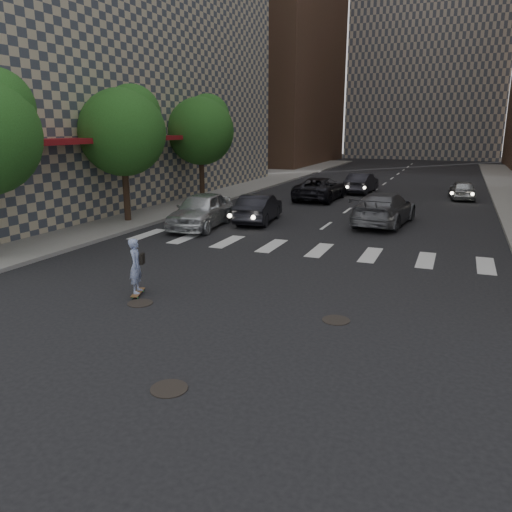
{
  "coord_description": "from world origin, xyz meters",
  "views": [
    {
      "loc": [
        5.83,
        -9.63,
        4.73
      ],
      "look_at": [
        0.89,
        2.59,
        1.3
      ],
      "focal_mm": 35.0,
      "sensor_mm": 36.0,
      "label": 1
    }
  ],
  "objects_px": {
    "traffic_car_a": "(259,208)",
    "tree_c": "(202,128)",
    "traffic_car_c": "(320,189)",
    "silver_sedan": "(201,210)",
    "traffic_car_d": "(462,190)",
    "traffic_car_b": "(384,209)",
    "traffic_car_e": "(362,183)",
    "tree_b": "(125,128)",
    "skateboarder": "(136,266)"
  },
  "relations": [
    {
      "from": "silver_sedan",
      "to": "traffic_car_e",
      "type": "xyz_separation_m",
      "value": [
        4.77,
        15.9,
        -0.12
      ]
    },
    {
      "from": "tree_b",
      "to": "traffic_car_c",
      "type": "bearing_deg",
      "value": 59.21
    },
    {
      "from": "traffic_car_b",
      "to": "traffic_car_c",
      "type": "height_order",
      "value": "traffic_car_b"
    },
    {
      "from": "silver_sedan",
      "to": "traffic_car_e",
      "type": "distance_m",
      "value": 16.6
    },
    {
      "from": "traffic_car_a",
      "to": "traffic_car_e",
      "type": "bearing_deg",
      "value": -108.27
    },
    {
      "from": "tree_c",
      "to": "traffic_car_c",
      "type": "bearing_deg",
      "value": 27.0
    },
    {
      "from": "skateboarder",
      "to": "traffic_car_d",
      "type": "bearing_deg",
      "value": 51.79
    },
    {
      "from": "traffic_car_c",
      "to": "traffic_car_e",
      "type": "distance_m",
      "value": 5.01
    },
    {
      "from": "silver_sedan",
      "to": "traffic_car_c",
      "type": "xyz_separation_m",
      "value": [
        2.89,
        11.27,
        -0.1
      ]
    },
    {
      "from": "skateboarder",
      "to": "traffic_car_a",
      "type": "xyz_separation_m",
      "value": [
        -0.97,
        11.88,
        -0.16
      ]
    },
    {
      "from": "silver_sedan",
      "to": "traffic_car_a",
      "type": "height_order",
      "value": "silver_sedan"
    },
    {
      "from": "tree_c",
      "to": "traffic_car_c",
      "type": "relative_size",
      "value": 1.23
    },
    {
      "from": "skateboarder",
      "to": "traffic_car_c",
      "type": "relative_size",
      "value": 0.31
    },
    {
      "from": "traffic_car_a",
      "to": "traffic_car_c",
      "type": "relative_size",
      "value": 0.81
    },
    {
      "from": "tree_b",
      "to": "silver_sedan",
      "type": "height_order",
      "value": "tree_b"
    },
    {
      "from": "silver_sedan",
      "to": "traffic_car_d",
      "type": "bearing_deg",
      "value": 45.94
    },
    {
      "from": "traffic_car_d",
      "to": "silver_sedan",
      "type": "bearing_deg",
      "value": 46.49
    },
    {
      "from": "silver_sedan",
      "to": "traffic_car_b",
      "type": "xyz_separation_m",
      "value": [
        8.05,
        4.04,
        -0.04
      ]
    },
    {
      "from": "traffic_car_a",
      "to": "traffic_car_b",
      "type": "xyz_separation_m",
      "value": [
        5.99,
        1.73,
        0.09
      ]
    },
    {
      "from": "tree_c",
      "to": "traffic_car_a",
      "type": "bearing_deg",
      "value": -42.29
    },
    {
      "from": "skateboarder",
      "to": "traffic_car_c",
      "type": "height_order",
      "value": "skateboarder"
    },
    {
      "from": "skateboarder",
      "to": "silver_sedan",
      "type": "height_order",
      "value": "silver_sedan"
    },
    {
      "from": "silver_sedan",
      "to": "traffic_car_a",
      "type": "xyz_separation_m",
      "value": [
        2.06,
        2.31,
        -0.13
      ]
    },
    {
      "from": "skateboarder",
      "to": "traffic_car_b",
      "type": "relative_size",
      "value": 0.3
    },
    {
      "from": "traffic_car_c",
      "to": "traffic_car_e",
      "type": "relative_size",
      "value": 1.22
    },
    {
      "from": "tree_c",
      "to": "traffic_car_d",
      "type": "bearing_deg",
      "value": 24.99
    },
    {
      "from": "silver_sedan",
      "to": "tree_c",
      "type": "bearing_deg",
      "value": 110.59
    },
    {
      "from": "traffic_car_a",
      "to": "tree_b",
      "type": "bearing_deg",
      "value": 15.84
    },
    {
      "from": "traffic_car_d",
      "to": "traffic_car_e",
      "type": "distance_m",
      "value": 6.91
    },
    {
      "from": "traffic_car_e",
      "to": "silver_sedan",
      "type": "bearing_deg",
      "value": 77.48
    },
    {
      "from": "silver_sedan",
      "to": "traffic_car_d",
      "type": "relative_size",
      "value": 1.31
    },
    {
      "from": "traffic_car_b",
      "to": "traffic_car_d",
      "type": "height_order",
      "value": "traffic_car_b"
    },
    {
      "from": "skateboarder",
      "to": "traffic_car_e",
      "type": "distance_m",
      "value": 25.53
    },
    {
      "from": "traffic_car_d",
      "to": "traffic_car_a",
      "type": "bearing_deg",
      "value": 47.27
    },
    {
      "from": "skateboarder",
      "to": "traffic_car_e",
      "type": "height_order",
      "value": "skateboarder"
    },
    {
      "from": "traffic_car_e",
      "to": "traffic_car_d",
      "type": "bearing_deg",
      "value": 176.98
    },
    {
      "from": "traffic_car_a",
      "to": "traffic_car_e",
      "type": "xyz_separation_m",
      "value": [
        2.71,
        13.6,
        0.01
      ]
    },
    {
      "from": "tree_c",
      "to": "silver_sedan",
      "type": "height_order",
      "value": "tree_c"
    },
    {
      "from": "skateboarder",
      "to": "traffic_car_b",
      "type": "xyz_separation_m",
      "value": [
        5.02,
        13.61,
        -0.08
      ]
    },
    {
      "from": "tree_c",
      "to": "traffic_car_a",
      "type": "relative_size",
      "value": 1.52
    },
    {
      "from": "tree_c",
      "to": "traffic_car_b",
      "type": "distance_m",
      "value": 13.15
    },
    {
      "from": "traffic_car_b",
      "to": "traffic_car_e",
      "type": "height_order",
      "value": "traffic_car_b"
    },
    {
      "from": "tree_b",
      "to": "traffic_car_a",
      "type": "bearing_deg",
      "value": 22.83
    },
    {
      "from": "tree_b",
      "to": "traffic_car_a",
      "type": "height_order",
      "value": "tree_b"
    },
    {
      "from": "silver_sedan",
      "to": "traffic_car_d",
      "type": "distance_m",
      "value": 19.01
    },
    {
      "from": "tree_b",
      "to": "traffic_car_e",
      "type": "distance_m",
      "value": 18.75
    },
    {
      "from": "traffic_car_a",
      "to": "tree_c",
      "type": "bearing_deg",
      "value": -49.28
    },
    {
      "from": "traffic_car_b",
      "to": "traffic_car_c",
      "type": "distance_m",
      "value": 8.88
    },
    {
      "from": "traffic_car_c",
      "to": "traffic_car_e",
      "type": "bearing_deg",
      "value": -109.84
    },
    {
      "from": "tree_b",
      "to": "traffic_car_c",
      "type": "xyz_separation_m",
      "value": [
        6.84,
        11.49,
        -3.9
      ]
    }
  ]
}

